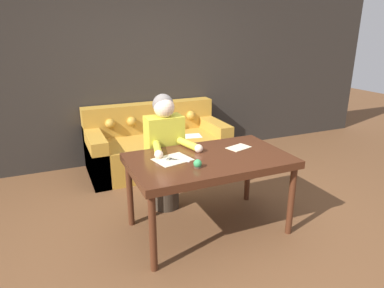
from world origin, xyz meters
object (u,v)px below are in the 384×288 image
Objects in this scene: dining_table at (209,164)px; couch at (157,146)px; person at (165,153)px; scissors at (174,159)px; pin_cushion at (198,164)px.

couch is (0.04, 1.71, -0.37)m from dining_table.
dining_table is at bearing -91.27° from couch.
person reaches higher than scissors.
dining_table is 1.75m from couch.
pin_cushion reaches higher than dining_table.
scissors is 2.75× the size of pin_cushion.
dining_table is 0.29m from pin_cushion.
couch reaches higher than scissors.
scissors is at bearing -102.14° from couch.
person is at bearing 112.50° from dining_table.
pin_cushion is (-0.24, -1.89, 0.47)m from couch.
pin_cushion is (0.12, -0.25, 0.03)m from scissors.
couch is 1.51× the size of person.
person reaches higher than pin_cushion.
pin_cushion reaches higher than scissors.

